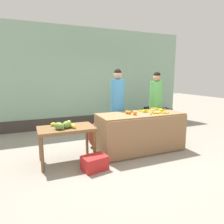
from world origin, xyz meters
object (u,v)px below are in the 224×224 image
object	(u,v)px
vendor_woman_green_shirt	(156,106)
produce_sack	(95,135)
produce_crate	(95,163)
vendor_woman_blue_shirt	(118,107)
parked_motorcycle	(153,116)

from	to	relation	value
vendor_woman_green_shirt	produce_sack	world-z (taller)	vendor_woman_green_shirt
produce_crate	vendor_woman_green_shirt	bearing A→B (deg)	28.66
vendor_woman_green_shirt	produce_crate	bearing A→B (deg)	-151.34
vendor_woman_blue_shirt	parked_motorcycle	xyz separation A→B (m)	(1.75, 1.00, -0.54)
parked_motorcycle	produce_sack	world-z (taller)	parked_motorcycle
vendor_woman_green_shirt	parked_motorcycle	world-z (taller)	vendor_woman_green_shirt
parked_motorcycle	vendor_woman_green_shirt	bearing A→B (deg)	-121.64
produce_crate	produce_sack	size ratio (longest dim) A/B	0.75
parked_motorcycle	produce_crate	xyz separation A→B (m)	(-2.74, -2.18, -0.27)
vendor_woman_green_shirt	produce_crate	distance (m)	2.52
vendor_woman_green_shirt	produce_crate	size ratio (longest dim) A/B	4.11
vendor_woman_blue_shirt	parked_motorcycle	bearing A→B (deg)	29.78
vendor_woman_green_shirt	produce_crate	world-z (taller)	vendor_woman_green_shirt
parked_motorcycle	produce_sack	size ratio (longest dim) A/B	2.72
produce_sack	produce_crate	bearing A→B (deg)	-108.73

